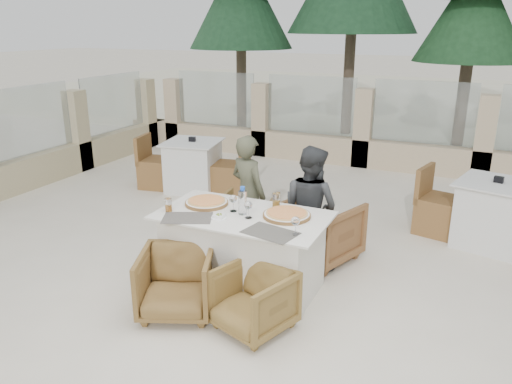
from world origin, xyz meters
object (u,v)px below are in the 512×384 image
at_px(wine_glass_near, 248,209).
at_px(beer_glass_left, 168,205).
at_px(pizza_left, 207,202).
at_px(beer_glass_right, 276,201).
at_px(olive_dish, 219,216).
at_px(water_bottle, 243,200).
at_px(wine_glass_corner, 295,225).
at_px(pizza_right, 287,214).
at_px(armchair_near_left, 177,283).
at_px(armchair_far_right, 321,230).
at_px(wine_glass_centre, 233,202).
at_px(bg_table_b, 493,214).
at_px(diner_right, 310,208).
at_px(bg_table_a, 193,166).
at_px(diner_left, 248,194).
at_px(armchair_far_left, 247,220).
at_px(dining_table, 243,252).
at_px(armchair_near_right, 253,300).

distance_m(wine_glass_near, beer_glass_left, 0.78).
bearing_deg(pizza_left, beer_glass_right, 16.53).
relative_size(pizza_left, olive_dish, 3.88).
relative_size(water_bottle, beer_glass_right, 1.84).
bearing_deg(wine_glass_corner, olive_dish, 174.80).
distance_m(pizza_right, beer_glass_left, 1.13).
bearing_deg(pizza_right, water_bottle, -166.03).
xyz_separation_m(beer_glass_left, armchair_near_left, (0.34, -0.43, -0.54)).
xyz_separation_m(olive_dish, armchair_far_right, (0.65, 1.11, -0.46)).
distance_m(wine_glass_centre, wine_glass_corner, 0.78).
bearing_deg(armchair_near_left, wine_glass_near, 31.24).
bearing_deg(bg_table_b, diner_right, -128.75).
height_order(pizza_left, beer_glass_right, beer_glass_right).
xyz_separation_m(beer_glass_right, bg_table_a, (-2.26, 2.16, -0.46)).
xyz_separation_m(wine_glass_centre, beer_glass_left, (-0.56, -0.26, -0.03)).
bearing_deg(diner_right, wine_glass_near, 87.11).
xyz_separation_m(olive_dish, bg_table_a, (-1.89, 2.63, -0.41)).
distance_m(beer_glass_left, armchair_near_left, 0.76).
bearing_deg(wine_glass_near, pizza_right, 29.02).
xyz_separation_m(olive_dish, armchair_near_left, (-0.18, -0.47, -0.50)).
bearing_deg(beer_glass_left, diner_right, 40.62).
height_order(armchair_near_left, diner_left, diner_left).
bearing_deg(wine_glass_centre, pizza_left, 169.38).
xyz_separation_m(water_bottle, armchair_far_left, (-0.41, 0.95, -0.61)).
bearing_deg(diner_right, dining_table, 79.88).
bearing_deg(armchair_near_right, wine_glass_centre, 148.03).
bearing_deg(armchair_near_left, water_bottle, 40.48).
distance_m(wine_glass_corner, armchair_near_left, 1.18).
distance_m(olive_dish, bg_table_a, 3.26).
height_order(beer_glass_left, olive_dish, beer_glass_left).
relative_size(pizza_right, armchair_far_right, 0.60).
bearing_deg(bg_table_a, water_bottle, -60.58).
bearing_deg(diner_left, wine_glass_centre, 126.66).
bearing_deg(wine_glass_corner, wine_glass_centre, 158.90).
xyz_separation_m(wine_glass_centre, diner_left, (-0.22, 0.79, -0.19)).
bearing_deg(diner_right, diner_left, 12.69).
height_order(pizza_left, diner_left, diner_left).
relative_size(pizza_left, armchair_far_left, 0.65).
relative_size(beer_glass_left, bg_table_a, 0.08).
distance_m(wine_glass_near, olive_dish, 0.28).
height_order(water_bottle, beer_glass_right, water_bottle).
distance_m(pizza_right, water_bottle, 0.43).
bearing_deg(dining_table, wine_glass_centre, 162.95).
height_order(olive_dish, diner_left, diner_left).
relative_size(dining_table, wine_glass_centre, 8.70).
distance_m(wine_glass_centre, olive_dish, 0.23).
bearing_deg(water_bottle, beer_glass_right, 52.04).
bearing_deg(bg_table_b, bg_table_a, -171.22).
xyz_separation_m(wine_glass_centre, armchair_near_left, (-0.22, -0.68, -0.57)).
bearing_deg(pizza_left, wine_glass_corner, -17.97).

